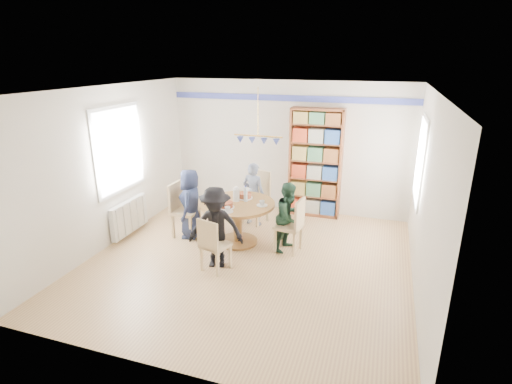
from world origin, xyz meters
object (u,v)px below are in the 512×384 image
at_px(chair_right, 293,223).
at_px(person_near, 216,228).
at_px(radiator, 129,217).
at_px(chair_left, 181,207).
at_px(person_left, 191,204).
at_px(person_right, 289,217).
at_px(dining_table, 237,213).
at_px(bookshelf, 315,164).
at_px(chair_near, 212,243).
at_px(chair_far, 257,194).
at_px(person_far, 253,194).

height_order(chair_right, person_near, person_near).
relative_size(radiator, chair_left, 1.00).
relative_size(person_left, person_near, 0.98).
bearing_deg(person_right, dining_table, 110.50).
relative_size(chair_right, person_right, 0.79).
distance_m(chair_left, person_left, 0.21).
height_order(person_left, bookshelf, bookshelf).
distance_m(chair_left, chair_near, 1.50).
height_order(person_left, person_right, person_left).
relative_size(chair_right, chair_far, 0.92).
xyz_separation_m(chair_far, chair_near, (-0.02, -2.12, -0.08)).
xyz_separation_m(chair_near, person_near, (-0.02, 0.19, 0.17)).
bearing_deg(dining_table, chair_far, 88.81).
xyz_separation_m(chair_near, bookshelf, (1.03, 2.81, 0.60)).
distance_m(chair_near, bookshelf, 3.05).
relative_size(chair_right, chair_near, 1.08).
height_order(chair_left, person_right, person_right).
height_order(chair_right, person_far, person_far).
bearing_deg(person_far, dining_table, 99.31).
distance_m(person_left, person_far, 1.26).
height_order(radiator, person_left, person_left).
xyz_separation_m(chair_right, person_near, (-1.02, -0.84, 0.13)).
distance_m(person_right, person_near, 1.31).
bearing_deg(person_right, person_left, 110.01).
xyz_separation_m(chair_far, person_right, (0.89, -1.01, 0.03)).
relative_size(dining_table, person_near, 1.00).
height_order(person_left, person_near, person_near).
distance_m(person_far, bookshelf, 1.42).
height_order(dining_table, person_right, person_right).
xyz_separation_m(chair_right, chair_near, (-1.00, -1.03, -0.04)).
distance_m(radiator, bookshelf, 3.73).
xyz_separation_m(person_far, bookshelf, (1.02, 0.88, 0.46)).
bearing_deg(person_far, chair_near, 99.31).
height_order(radiator, person_right, person_right).
bearing_deg(person_left, dining_table, 79.55).
xyz_separation_m(chair_left, person_right, (1.99, 0.06, 0.04)).
relative_size(person_left, bookshelf, 0.58).
bearing_deg(person_far, person_near, 98.67).
bearing_deg(chair_far, chair_left, -135.65).
xyz_separation_m(person_far, person_near, (-0.02, -1.75, 0.03)).
bearing_deg(radiator, person_left, 13.67).
height_order(chair_left, person_far, person_far).
relative_size(chair_near, person_near, 0.67).
bearing_deg(chair_near, person_right, 50.33).
relative_size(chair_far, chair_near, 1.18).
height_order(person_right, person_far, person_far).
relative_size(chair_right, person_far, 0.76).
distance_m(chair_far, person_far, 0.19).
height_order(person_far, person_near, person_near).
bearing_deg(person_far, person_right, 146.99).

